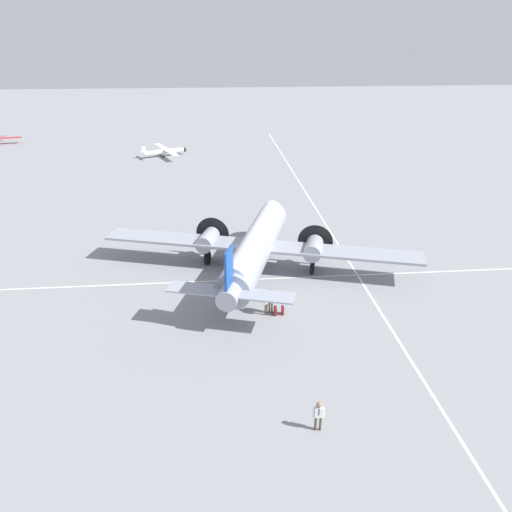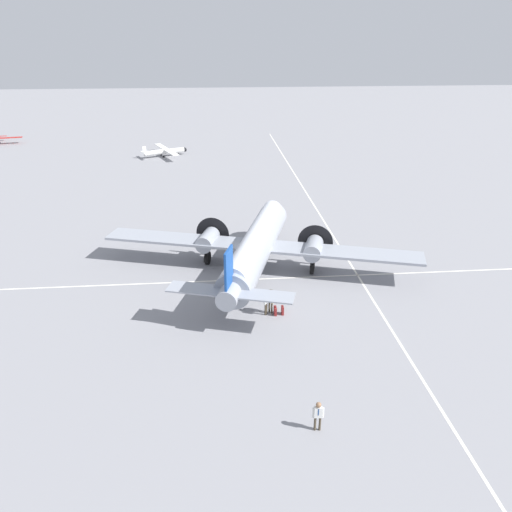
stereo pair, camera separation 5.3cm
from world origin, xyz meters
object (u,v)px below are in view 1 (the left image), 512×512
crew_foreground (319,413)px  light_aircraft_distant (165,151)px  airliner_main (257,244)px  suitcase_near_door (283,310)px  ramp_agent (266,299)px  suitcase_upright_spare (275,311)px  passenger_boarding (271,299)px

crew_foreground → light_aircraft_distant: (59.81, 11.66, -0.22)m
airliner_main → light_aircraft_distant: (42.28, 10.36, -1.67)m
airliner_main → suitcase_near_door: size_ratio=39.69×
ramp_agent → light_aircraft_distant: (48.78, 10.37, -0.33)m
light_aircraft_distant → airliner_main: bearing=-98.5°
crew_foreground → light_aircraft_distant: size_ratio=0.18×
suitcase_upright_spare → light_aircraft_distant: (48.91, 10.99, 0.50)m
suitcase_near_door → light_aircraft_distant: bearing=13.2°
passenger_boarding → suitcase_near_door: passenger_boarding is taller
airliner_main → crew_foreground: bearing=-158.8°
suitcase_near_door → suitcase_upright_spare: suitcase_near_door is taller
crew_foreground → suitcase_near_door: crew_foreground is taller
crew_foreground → ramp_agent: (11.03, 1.29, 0.11)m
passenger_boarding → ramp_agent: ramp_agent is taller
ramp_agent → passenger_boarding: bearing=-43.7°
ramp_agent → light_aircraft_distant: bearing=35.3°
airliner_main → suitcase_upright_spare: bearing=-157.6°
ramp_agent → suitcase_near_door: bearing=-73.2°
airliner_main → ramp_agent: (-6.50, -0.01, -1.34)m
passenger_boarding → light_aircraft_distant: 49.81m
airliner_main → passenger_boarding: bearing=-160.0°
passenger_boarding → airliner_main: bearing=-33.0°
ramp_agent → crew_foreground: bearing=-150.1°
passenger_boarding → suitcase_near_door: size_ratio=2.75×
ramp_agent → airliner_main: bearing=23.4°
ramp_agent → light_aircraft_distant: light_aircraft_distant is taller
suitcase_near_door → light_aircraft_distant: (48.91, 11.48, 0.49)m
passenger_boarding → suitcase_upright_spare: bearing=-168.1°
airliner_main → light_aircraft_distant: 43.56m
suitcase_near_door → light_aircraft_distant: size_ratio=0.07×
passenger_boarding → suitcase_upright_spare: (-0.26, -0.29, -0.80)m
airliner_main → crew_foreground: 17.64m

